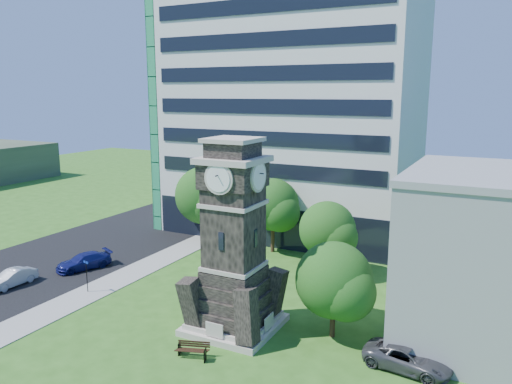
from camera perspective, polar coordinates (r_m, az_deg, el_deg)
The scene contains 14 objects.
ground at distance 33.31m, azimuth -8.88°, elevation -15.36°, with size 160.00×160.00×0.00m, color #2E5C1A.
sidewalk at distance 42.44m, azimuth -15.45°, elevation -9.60°, with size 3.00×70.00×0.06m, color gray.
street at distance 48.35m, azimuth -22.98°, elevation -7.54°, with size 14.00×80.00×0.02m, color black.
clock_tower at distance 31.34m, azimuth -2.54°, elevation -6.53°, with size 5.40×5.40×12.22m.
office_tall at distance 54.01m, azimuth 4.26°, elevation 10.58°, with size 26.20×15.11×28.60m.
car_street_mid at distance 43.89m, azimuth -26.12°, elevation -8.83°, with size 1.35×3.87×1.28m, color #B8BAC0.
car_street_north at distance 45.59m, azimuth -19.08°, elevation -7.50°, with size 1.88×4.63×1.34m, color navy.
car_east_lot at distance 29.80m, azimuth 16.94°, elevation -17.72°, with size 2.19×4.74×1.32m, color #45464A.
park_bench at distance 30.03m, azimuth -7.25°, elevation -17.37°, with size 1.86×0.50×0.96m.
street_sign at distance 40.07m, azimuth -18.80°, elevation -8.69°, with size 0.61×0.06×2.54m.
tree_nw at distance 51.34m, azimuth -5.91°, elevation -0.59°, with size 6.48×5.89×7.49m.
tree_nc at distance 46.64m, azimuth 2.02°, elevation -1.68°, with size 5.40×4.91×7.05m.
tree_ne at distance 41.30m, azimuth 8.23°, elevation -4.46°, with size 5.10×4.64×6.21m.
tree_east at distance 31.11m, azimuth 8.99°, elevation -10.17°, with size 5.17×4.70×6.06m.
Camera 1 is at (17.79, -23.92, 14.87)m, focal length 35.00 mm.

